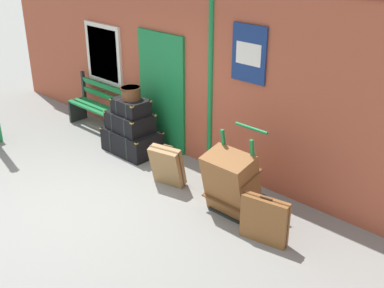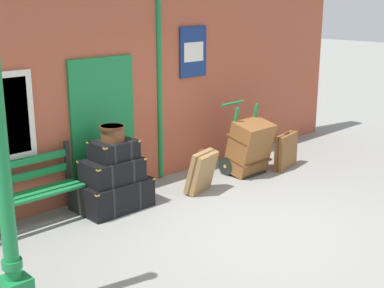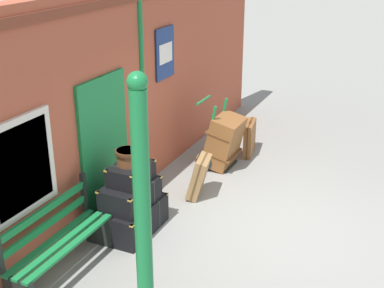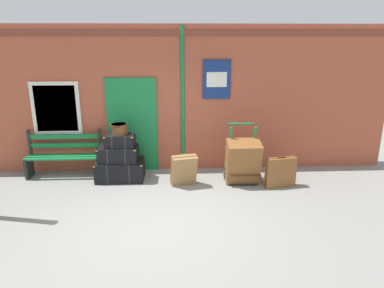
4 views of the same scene
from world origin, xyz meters
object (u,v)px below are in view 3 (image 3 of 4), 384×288
at_px(steamer_trunk_middle, 130,194).
at_px(suitcase_slate, 250,138).
at_px(platform_bench, 57,243).
at_px(suitcase_umber, 199,176).
at_px(porters_trolley, 215,150).
at_px(round_hatbox, 129,156).
at_px(lamp_post, 145,284).
at_px(steamer_trunk_base, 132,217).
at_px(large_brown_trunk, 224,141).
at_px(steamer_trunk_top, 131,173).

height_order(steamer_trunk_middle, suitcase_slate, steamer_trunk_middle).
bearing_deg(platform_bench, suitcase_umber, -14.91).
xyz_separation_m(steamer_trunk_middle, suitcase_umber, (1.37, -0.41, -0.24)).
relative_size(platform_bench, porters_trolley, 1.33).
relative_size(steamer_trunk_middle, suitcase_slate, 1.25).
distance_m(platform_bench, round_hatbox, 1.45).
bearing_deg(suitcase_umber, steamer_trunk_middle, 163.35).
bearing_deg(round_hatbox, lamp_post, -145.71).
xyz_separation_m(steamer_trunk_base, steamer_trunk_middle, (-0.02, -0.01, 0.37)).
bearing_deg(steamer_trunk_middle, suitcase_slate, -9.70).
bearing_deg(suitcase_umber, large_brown_trunk, 3.07).
bearing_deg(porters_trolley, steamer_trunk_top, 176.10).
bearing_deg(porters_trolley, round_hatbox, 175.72).
distance_m(steamer_trunk_top, large_brown_trunk, 2.59).
bearing_deg(porters_trolley, large_brown_trunk, -90.00).
bearing_deg(steamer_trunk_top, suitcase_umber, -17.34).
xyz_separation_m(platform_bench, suitcase_umber, (2.58, -0.69, -0.11)).
bearing_deg(round_hatbox, platform_bench, 168.37).
relative_size(round_hatbox, suitcase_slate, 0.54).
relative_size(lamp_post, round_hatbox, 8.30).
height_order(steamer_trunk_middle, porters_trolley, porters_trolley).
distance_m(steamer_trunk_base, large_brown_trunk, 2.60).
bearing_deg(porters_trolley, steamer_trunk_base, 176.02).
distance_m(steamer_trunk_middle, suitcase_slate, 3.38).
bearing_deg(platform_bench, steamer_trunk_top, -12.33).
relative_size(steamer_trunk_base, suitcase_slate, 1.53).
distance_m(platform_bench, suitcase_umber, 2.68).
height_order(steamer_trunk_middle, suitcase_umber, steamer_trunk_middle).
xyz_separation_m(platform_bench, porters_trolley, (3.80, -0.45, -0.17)).
xyz_separation_m(platform_bench, steamer_trunk_middle, (1.22, -0.28, 0.14)).
bearing_deg(lamp_post, steamer_trunk_base, 34.39).
distance_m(platform_bench, steamer_trunk_middle, 1.26).
distance_m(lamp_post, steamer_trunk_top, 2.76).
bearing_deg(steamer_trunk_base, steamer_trunk_middle, -152.07).
height_order(suitcase_umber, suitcase_slate, suitcase_umber).
bearing_deg(platform_bench, steamer_trunk_base, -12.38).
height_order(platform_bench, porters_trolley, porters_trolley).
bearing_deg(suitcase_slate, porters_trolley, 151.62).
bearing_deg(large_brown_trunk, steamer_trunk_top, 172.23).
xyz_separation_m(lamp_post, steamer_trunk_middle, (2.24, 1.53, -0.55)).
xyz_separation_m(lamp_post, platform_bench, (1.02, 1.81, -0.68)).
distance_m(porters_trolley, large_brown_trunk, 0.27).
bearing_deg(suitcase_umber, steamer_trunk_top, 162.66).
height_order(lamp_post, steamer_trunk_top, lamp_post).
bearing_deg(lamp_post, platform_bench, 60.70).
height_order(lamp_post, round_hatbox, lamp_post).
xyz_separation_m(steamer_trunk_middle, suitcase_slate, (3.32, -0.57, -0.27)).
distance_m(lamp_post, suitcase_slate, 5.70).
bearing_deg(large_brown_trunk, steamer_trunk_base, 172.19).
distance_m(steamer_trunk_top, suitcase_umber, 1.48).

